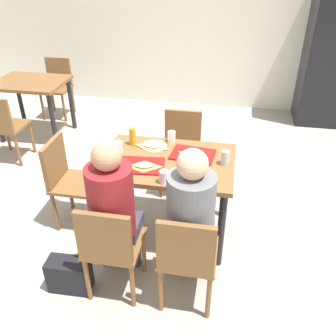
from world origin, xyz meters
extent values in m
cube|color=#9E998E|center=(0.00, 0.00, -0.01)|extent=(10.00, 10.00, 0.02)
cube|color=silver|center=(0.00, 3.20, 1.40)|extent=(10.00, 0.10, 2.80)
cube|color=brown|center=(0.00, 0.00, 0.75)|extent=(1.09, 0.77, 0.04)
cylinder|color=black|center=(-0.48, -0.32, 0.36)|extent=(0.06, 0.06, 0.73)
cylinder|color=black|center=(0.48, -0.32, 0.36)|extent=(0.06, 0.06, 0.73)
cylinder|color=black|center=(-0.48, 0.32, 0.36)|extent=(0.06, 0.06, 0.73)
cylinder|color=black|center=(0.48, 0.32, 0.36)|extent=(0.06, 0.06, 0.73)
cube|color=brown|center=(-0.27, -0.68, 0.43)|extent=(0.40, 0.40, 0.03)
cube|color=brown|center=(-0.27, -0.86, 0.65)|extent=(0.38, 0.04, 0.40)
cylinder|color=brown|center=(-0.44, -0.51, 0.21)|extent=(0.04, 0.04, 0.42)
cylinder|color=brown|center=(-0.10, -0.51, 0.21)|extent=(0.04, 0.04, 0.42)
cylinder|color=brown|center=(-0.44, -0.85, 0.21)|extent=(0.04, 0.04, 0.42)
cylinder|color=brown|center=(-0.10, -0.85, 0.21)|extent=(0.04, 0.04, 0.42)
cube|color=brown|center=(0.27, -0.68, 0.43)|extent=(0.40, 0.40, 0.03)
cube|color=brown|center=(0.27, -0.86, 0.65)|extent=(0.38, 0.04, 0.40)
cylinder|color=brown|center=(0.10, -0.51, 0.21)|extent=(0.04, 0.04, 0.42)
cylinder|color=brown|center=(0.44, -0.51, 0.21)|extent=(0.04, 0.04, 0.42)
cylinder|color=brown|center=(0.10, -0.85, 0.21)|extent=(0.04, 0.04, 0.42)
cylinder|color=brown|center=(0.44, -0.85, 0.21)|extent=(0.04, 0.04, 0.42)
cube|color=brown|center=(0.00, 0.68, 0.43)|extent=(0.40, 0.40, 0.03)
cube|color=brown|center=(0.00, 0.86, 0.65)|extent=(0.38, 0.04, 0.40)
cylinder|color=brown|center=(0.17, 0.51, 0.21)|extent=(0.04, 0.04, 0.42)
cylinder|color=brown|center=(-0.17, 0.51, 0.21)|extent=(0.04, 0.04, 0.42)
cylinder|color=brown|center=(0.17, 0.85, 0.21)|extent=(0.04, 0.04, 0.42)
cylinder|color=brown|center=(-0.17, 0.85, 0.21)|extent=(0.04, 0.04, 0.42)
cube|color=brown|center=(-0.84, 0.00, 0.43)|extent=(0.40, 0.40, 0.03)
cube|color=brown|center=(-1.02, 0.00, 0.65)|extent=(0.04, 0.38, 0.40)
cylinder|color=brown|center=(-0.67, 0.17, 0.21)|extent=(0.04, 0.04, 0.42)
cylinder|color=brown|center=(-0.67, -0.17, 0.21)|extent=(0.04, 0.04, 0.42)
cylinder|color=brown|center=(-1.01, 0.17, 0.21)|extent=(0.04, 0.04, 0.42)
cylinder|color=brown|center=(-1.01, -0.17, 0.21)|extent=(0.04, 0.04, 0.42)
cylinder|color=#383842|center=(-0.35, -0.45, 0.22)|extent=(0.10, 0.10, 0.45)
cylinder|color=#383842|center=(-0.19, -0.45, 0.22)|extent=(0.10, 0.10, 0.45)
cube|color=#383842|center=(-0.27, -0.55, 0.50)|extent=(0.32, 0.28, 0.10)
cylinder|color=maroon|center=(-0.27, -0.66, 0.81)|extent=(0.32, 0.32, 0.52)
sphere|color=tan|center=(-0.27, -0.66, 1.16)|extent=(0.20, 0.20, 0.20)
cylinder|color=#383842|center=(0.19, -0.45, 0.22)|extent=(0.10, 0.10, 0.45)
cylinder|color=#383842|center=(0.35, -0.45, 0.22)|extent=(0.10, 0.10, 0.45)
cube|color=#383842|center=(0.27, -0.55, 0.50)|extent=(0.32, 0.28, 0.10)
cylinder|color=slate|center=(0.27, -0.66, 0.81)|extent=(0.32, 0.32, 0.52)
sphere|color=#DBAD89|center=(0.27, -0.66, 1.16)|extent=(0.20, 0.20, 0.20)
cube|color=#B21414|center=(-0.19, -0.13, 0.78)|extent=(0.38, 0.29, 0.02)
cube|color=#B21414|center=(0.19, 0.12, 0.78)|extent=(0.39, 0.30, 0.02)
cylinder|color=white|center=(-0.16, 0.21, 0.77)|extent=(0.22, 0.22, 0.01)
cylinder|color=white|center=(0.16, -0.21, 0.77)|extent=(0.22, 0.22, 0.01)
pyramid|color=#C68C47|center=(-0.16, -0.16, 0.79)|extent=(0.23, 0.16, 0.01)
ellipsoid|color=#D8C67F|center=(-0.16, -0.16, 0.80)|extent=(0.16, 0.11, 0.01)
pyramid|color=tan|center=(0.19, 0.09, 0.79)|extent=(0.23, 0.20, 0.01)
ellipsoid|color=#B74723|center=(0.19, 0.09, 0.80)|extent=(0.16, 0.14, 0.01)
pyramid|color=#DBAD60|center=(-0.18, 0.19, 0.78)|extent=(0.24, 0.15, 0.01)
ellipsoid|color=#D8C67F|center=(-0.18, 0.19, 0.79)|extent=(0.17, 0.10, 0.01)
cylinder|color=white|center=(-0.03, 0.33, 0.82)|extent=(0.07, 0.07, 0.10)
cylinder|color=white|center=(0.03, -0.33, 0.82)|extent=(0.07, 0.07, 0.10)
cylinder|color=white|center=(-0.44, 0.06, 0.82)|extent=(0.07, 0.07, 0.10)
cylinder|color=#B7BCC6|center=(0.46, 0.02, 0.83)|extent=(0.07, 0.07, 0.12)
cylinder|color=orange|center=(-0.35, 0.21, 0.85)|extent=(0.06, 0.06, 0.16)
sphere|color=silver|center=(-0.46, -0.02, 0.82)|extent=(0.10, 0.10, 0.10)
cube|color=black|center=(-0.62, -0.78, 0.14)|extent=(0.33, 0.17, 0.28)
cube|color=black|center=(1.77, 2.85, 0.95)|extent=(0.70, 0.60, 1.90)
cube|color=brown|center=(-2.12, 1.64, 0.75)|extent=(0.90, 0.70, 0.04)
cylinder|color=black|center=(-1.73, 1.35, 0.36)|extent=(0.06, 0.06, 0.73)
cylinder|color=black|center=(-2.51, 1.93, 0.36)|extent=(0.06, 0.06, 0.73)
cylinder|color=black|center=(-1.73, 1.93, 0.36)|extent=(0.06, 0.06, 0.73)
cube|color=brown|center=(-2.12, 0.99, 0.43)|extent=(0.40, 0.40, 0.03)
cylinder|color=brown|center=(-2.29, 1.16, 0.21)|extent=(0.04, 0.04, 0.42)
cylinder|color=brown|center=(-1.95, 1.16, 0.21)|extent=(0.04, 0.04, 0.42)
cylinder|color=brown|center=(-1.95, 0.82, 0.21)|extent=(0.04, 0.04, 0.42)
cube|color=brown|center=(-2.12, 2.29, 0.43)|extent=(0.40, 0.40, 0.03)
cube|color=brown|center=(-2.12, 2.47, 0.65)|extent=(0.38, 0.04, 0.40)
cylinder|color=brown|center=(-1.95, 2.12, 0.21)|extent=(0.04, 0.04, 0.42)
cylinder|color=brown|center=(-2.29, 2.12, 0.21)|extent=(0.04, 0.04, 0.42)
cylinder|color=brown|center=(-1.95, 2.46, 0.21)|extent=(0.04, 0.04, 0.42)
cylinder|color=brown|center=(-2.29, 2.46, 0.21)|extent=(0.04, 0.04, 0.42)
camera|label=1|loc=(0.46, -2.54, 2.31)|focal=39.02mm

